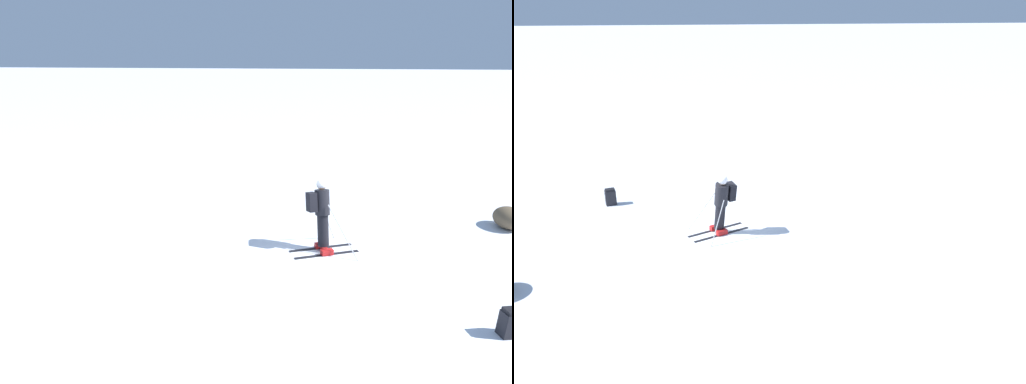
# 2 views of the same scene
# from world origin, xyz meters

# --- Properties ---
(ground_plane) EXTENTS (300.00, 300.00, 0.00)m
(ground_plane) POSITION_xyz_m (0.00, 0.00, 0.00)
(ground_plane) COLOR white
(skier) EXTENTS (1.34, 1.63, 1.70)m
(skier) POSITION_xyz_m (0.27, 0.11, 0.93)
(skier) COLOR black
(skier) RESTS_ON ground
(spare_backpack) EXTENTS (0.29, 0.35, 0.50)m
(spare_backpack) POSITION_xyz_m (-2.40, -3.00, 0.24)
(spare_backpack) COLOR black
(spare_backpack) RESTS_ON ground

